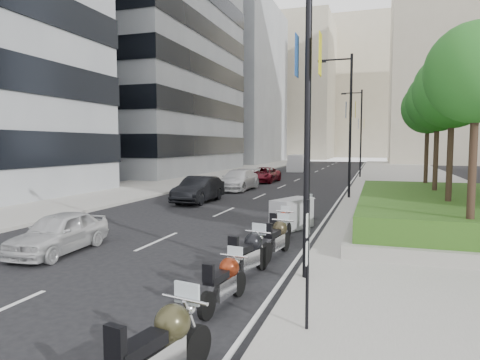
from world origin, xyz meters
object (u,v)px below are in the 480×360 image
at_px(lamp_post_2, 359,129).
at_px(motorcycle_4, 281,226).
at_px(motorcycle_3, 277,238).
at_px(car_c, 238,180).
at_px(car_b, 199,189).
at_px(motorcycle_2, 249,254).
at_px(lamp_post_0, 302,78).
at_px(motorcycle_6, 304,209).
at_px(car_d, 264,175).
at_px(motorcycle_0, 161,350).
at_px(parking_sign, 308,258).
at_px(car_a, 59,232).
at_px(motorcycle_1, 225,282).
at_px(motorcycle_5, 292,214).
at_px(delivery_van, 297,164).
at_px(lamp_post_1, 348,119).

xyz_separation_m(lamp_post_2, motorcycle_4, (-1.44, -30.65, -4.51)).
xyz_separation_m(motorcycle_3, car_c, (-7.16, 18.07, 0.20)).
bearing_deg(car_b, motorcycle_4, -51.20).
bearing_deg(motorcycle_2, lamp_post_0, -78.21).
distance_m(motorcycle_4, car_b, 11.13).
height_order(motorcycle_6, car_b, car_b).
bearing_deg(car_d, motorcycle_0, -75.93).
bearing_deg(parking_sign, car_a, 157.04).
xyz_separation_m(motorcycle_2, car_a, (-6.52, 0.59, 0.05)).
relative_size(lamp_post_0, car_d, 1.82).
xyz_separation_m(motorcycle_4, car_b, (-6.94, 8.71, 0.22)).
height_order(lamp_post_0, car_c, lamp_post_0).
distance_m(motorcycle_3, motorcycle_6, 6.44).
bearing_deg(car_a, motorcycle_6, 47.87).
bearing_deg(motorcycle_4, motorcycle_2, -170.12).
relative_size(motorcycle_1, car_b, 0.44).
bearing_deg(car_c, motorcycle_4, -64.94).
distance_m(motorcycle_4, motorcycle_5, 2.26).
xyz_separation_m(car_a, car_c, (-0.40, 19.74, 0.12)).
bearing_deg(car_a, lamp_post_0, -7.54).
height_order(motorcycle_2, delivery_van, delivery_van).
xyz_separation_m(motorcycle_6, car_b, (-7.08, 4.34, 0.23)).
xyz_separation_m(car_d, delivery_van, (0.02, 17.11, 0.31)).
xyz_separation_m(lamp_post_2, car_d, (-8.11, -7.49, -4.38)).
distance_m(motorcycle_2, car_c, 21.48).
xyz_separation_m(lamp_post_1, motorcycle_1, (-1.24, -19.09, -4.52)).
height_order(lamp_post_1, motorcycle_6, lamp_post_1).
xyz_separation_m(lamp_post_1, car_c, (-8.26, 3.35, -4.29)).
xyz_separation_m(lamp_post_0, delivery_van, (-8.09, 44.62, -4.07)).
xyz_separation_m(motorcycle_4, car_c, (-6.82, 16.00, 0.22)).
xyz_separation_m(car_b, car_c, (0.12, 7.29, 0.00)).
bearing_deg(lamp_post_2, lamp_post_1, -90.00).
relative_size(lamp_post_0, motorcycle_2, 4.00).
bearing_deg(motorcycle_1, lamp_post_2, 5.54).
relative_size(motorcycle_2, delivery_van, 0.43).
distance_m(lamp_post_2, delivery_van, 13.21).
bearing_deg(motorcycle_3, lamp_post_2, 6.38).
height_order(lamp_post_1, motorcycle_3, lamp_post_1).
bearing_deg(lamp_post_2, motorcycle_2, -92.18).
distance_m(motorcycle_1, motorcycle_4, 6.44).
relative_size(lamp_post_0, lamp_post_1, 1.00).
xyz_separation_m(lamp_post_0, lamp_post_1, (0.00, 17.00, 0.00)).
distance_m(motorcycle_5, car_d, 21.93).
relative_size(parking_sign, motorcycle_4, 1.21).
height_order(car_c, car_d, car_c).
distance_m(lamp_post_1, motorcycle_6, 9.53).
relative_size(motorcycle_4, car_c, 0.39).
relative_size(parking_sign, motorcycle_5, 1.12).
height_order(motorcycle_1, car_d, car_d).
xyz_separation_m(car_a, car_b, (-0.52, 12.44, 0.12)).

